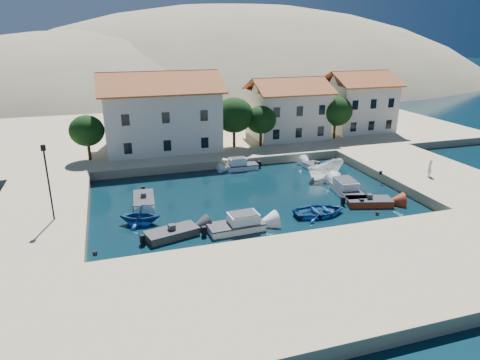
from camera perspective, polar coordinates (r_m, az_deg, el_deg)
name	(u,v)px	position (r m, az deg, el deg)	size (l,w,h in m)	color
ground	(292,244)	(33.37, 6.96, -8.49)	(400.00, 400.00, 0.00)	black
quay_south	(331,280)	(28.52, 12.02, -12.86)	(52.00, 12.00, 1.00)	#D1B78F
quay_east	(425,173)	(51.67, 23.46, 0.81)	(11.00, 20.00, 1.00)	#D1B78F
quay_west	(38,217)	(40.21, -25.29, -4.54)	(8.00, 20.00, 1.00)	#D1B78F
quay_north	(205,131)	(68.05, -4.64, 6.53)	(80.00, 36.00, 1.00)	#D1B78F
hills	(204,142)	(158.83, -4.82, 5.07)	(254.00, 176.00, 99.00)	gray
building_left	(161,110)	(55.97, -10.54, 9.17)	(14.70, 9.45, 9.70)	silver
building_mid	(288,107)	(61.79, 6.38, 9.63)	(10.50, 8.40, 8.30)	silver
building_right	(358,100)	(68.26, 15.47, 10.19)	(9.45, 8.40, 8.80)	silver
trees	(245,117)	(55.96, 0.71, 8.34)	(37.30, 5.30, 6.45)	#382314
lamppost	(47,176)	(36.70, -24.28, 0.55)	(0.35, 0.25, 6.22)	black
bollards	(304,207)	(37.14, 8.55, -3.62)	(29.36, 9.56, 0.30)	black
motorboat_grey_sw	(172,233)	(34.55, -9.05, -7.03)	(4.47, 2.84, 1.25)	#36373B
cabin_cruiser_south	(236,225)	(35.06, -0.53, -6.04)	(4.73, 2.22, 1.60)	white
rowboat_south	(319,215)	(38.79, 10.54, -4.57)	(3.38, 4.74, 0.98)	navy
motorboat_red_se	(369,202)	(41.95, 16.80, -2.79)	(4.53, 2.95, 1.25)	maroon
cabin_cruiser_east	(348,191)	(43.68, 14.21, -1.40)	(2.80, 5.46, 1.60)	white
boat_east	(325,178)	(48.50, 11.28, 0.30)	(1.93, 5.14, 1.99)	white
motorboat_white_ne	(317,168)	(50.87, 10.24, 1.62)	(2.36, 4.03, 1.25)	white
rowboat_west	(140,224)	(37.40, -13.15, -5.69)	(2.95, 3.42, 1.80)	navy
motorboat_white_west	(144,200)	(41.55, -12.70, -2.63)	(2.20, 4.40, 1.25)	white
cabin_cruiser_north	(242,165)	(50.31, 0.25, 1.95)	(3.73, 1.59, 1.60)	white
pedestrian	(430,168)	(48.88, 23.96, 1.46)	(0.65, 0.43, 1.79)	silver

